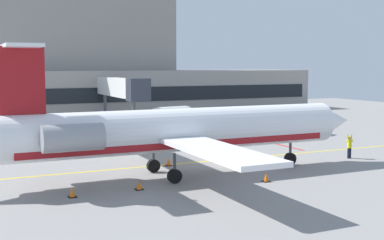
{
  "coord_description": "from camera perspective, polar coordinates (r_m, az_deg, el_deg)",
  "views": [
    {
      "loc": [
        -18.76,
        -31.88,
        7.28
      ],
      "look_at": [
        -1.59,
        4.87,
        3.0
      ],
      "focal_mm": 48.02,
      "sensor_mm": 36.0,
      "label": 1
    }
  ],
  "objects": [
    {
      "name": "pushback_tractor",
      "position": [
        62.76,
        7.11,
        0.16
      ],
      "size": [
        3.55,
        3.65,
        1.99
      ],
      "color": "#1E4CB2",
      "rests_on": "ground"
    },
    {
      "name": "marshaller",
      "position": [
        42.47,
        17.09,
        -2.81
      ],
      "size": [
        0.83,
        0.34,
        1.89
      ],
      "color": "#191E33",
      "rests_on": "ground"
    },
    {
      "name": "safety_cone_charlie",
      "position": [
        29.61,
        -13.15,
        -7.88
      ],
      "size": [
        0.47,
        0.47,
        0.55
      ],
      "color": "orange",
      "rests_on": "ground"
    },
    {
      "name": "regional_jet",
      "position": [
        33.65,
        -2.12,
        -1.19
      ],
      "size": [
        29.13,
        22.48,
        8.5
      ],
      "color": "white",
      "rests_on": "ground"
    },
    {
      "name": "jet_bridge_west",
      "position": [
        65.78,
        -7.89,
        3.53
      ],
      "size": [
        2.4,
        16.76,
        5.87
      ],
      "color": "silver",
      "rests_on": "ground"
    },
    {
      "name": "terminal_building",
      "position": [
        81.34,
        -9.24,
        5.41
      ],
      "size": [
        64.16,
        12.07,
        18.61
      ],
      "color": "gray",
      "rests_on": "ground"
    },
    {
      "name": "ground",
      "position": [
        37.71,
        5.34,
        -5.21
      ],
      "size": [
        120.0,
        120.0,
        0.11
      ],
      "color": "gray"
    },
    {
      "name": "safety_cone_alpha",
      "position": [
        32.91,
        8.23,
        -6.38
      ],
      "size": [
        0.47,
        0.47,
        0.55
      ],
      "color": "orange",
      "rests_on": "ground"
    },
    {
      "name": "belt_loader",
      "position": [
        56.36,
        12.1,
        -0.54
      ],
      "size": [
        3.19,
        3.5,
        2.15
      ],
      "color": "silver",
      "rests_on": "ground"
    },
    {
      "name": "fuel_tank",
      "position": [
        64.72,
        -2.23,
        0.67
      ],
      "size": [
        6.09,
        2.54,
        2.19
      ],
      "color": "white",
      "rests_on": "ground"
    },
    {
      "name": "safety_cone_delta",
      "position": [
        30.69,
        -5.89,
        -7.26
      ],
      "size": [
        0.47,
        0.47,
        0.55
      ],
      "color": "orange",
      "rests_on": "ground"
    },
    {
      "name": "safety_cone_bravo",
      "position": [
        37.74,
        -2.63,
        -4.72
      ],
      "size": [
        0.47,
        0.47,
        0.55
      ],
      "color": "orange",
      "rests_on": "ground"
    }
  ]
}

